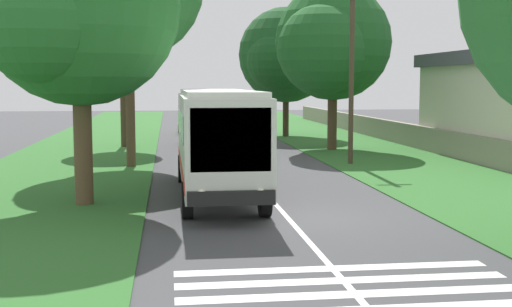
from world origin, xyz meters
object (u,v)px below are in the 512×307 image
roadside_tree_right_2 (329,46)px  trailing_car_1 (189,125)px  roadside_tree_left_2 (74,11)px  coach_bus (217,136)px  utility_pole (352,71)px  roadside_tree_left_0 (121,16)px  trailing_car_0 (197,134)px  roadside_tree_right_0 (284,57)px

roadside_tree_right_2 → trailing_car_1: bearing=28.6°
roadside_tree_left_2 → coach_bus: bearing=-75.1°
trailing_car_1 → utility_pole: bearing=-161.4°
coach_bus → utility_pole: (8.59, -7.18, 2.40)m
utility_pole → roadside_tree_left_0: bearing=47.8°
utility_pole → trailing_car_1: bearing=18.6°
roadside_tree_left_2 → utility_pole: size_ratio=1.10×
roadside_tree_right_2 → roadside_tree_left_2: bearing=143.9°
coach_bus → roadside_tree_right_2: bearing=-26.2°
trailing_car_0 → roadside_tree_right_2: (-4.63, -7.60, 5.48)m
trailing_car_0 → roadside_tree_right_0: bearing=-49.8°
roadside_tree_left_0 → roadside_tree_right_2: roadside_tree_left_0 is taller
coach_bus → trailing_car_0: (20.36, -0.15, -1.48)m
roadside_tree_left_0 → roadside_tree_right_0: (6.80, -11.28, -2.24)m
roadside_tree_left_0 → roadside_tree_left_2: size_ratio=1.12×
coach_bus → trailing_car_0: coach_bus is taller
roadside_tree_left_0 → utility_pole: roadside_tree_left_0 is taller
roadside_tree_left_2 → roadside_tree_right_0: bearing=-22.7°
roadside_tree_right_2 → utility_pole: 7.34m
coach_bus → trailing_car_0: bearing=-0.4°
trailing_car_0 → roadside_tree_right_2: roadside_tree_right_2 is taller
trailing_car_0 → roadside_tree_left_2: (-21.57, 4.75, 5.61)m
trailing_car_1 → roadside_tree_left_2: roadside_tree_left_2 is taller
trailing_car_1 → utility_pole: utility_pole is taller
roadside_tree_left_0 → trailing_car_1: bearing=-22.3°
utility_pole → roadside_tree_left_2: bearing=129.8°
roadside_tree_right_0 → roadside_tree_right_2: roadside_tree_right_2 is taller
coach_bus → trailing_car_1: 30.03m
roadside_tree_right_0 → utility_pole: 17.42m
trailing_car_0 → roadside_tree_right_2: 10.45m
coach_bus → roadside_tree_left_0: size_ratio=1.04×
roadside_tree_left_2 → roadside_tree_right_2: (16.95, -12.34, -0.13)m
coach_bus → trailing_car_1: size_ratio=2.60×
coach_bus → utility_pole: size_ratio=1.28×
roadside_tree_left_0 → roadside_tree_right_0: 13.36m
coach_bus → roadside_tree_right_0: (25.96, -6.79, 3.70)m
roadside_tree_left_2 → roadside_tree_right_0: roadside_tree_left_2 is taller
trailing_car_0 → utility_pole: size_ratio=0.49×
trailing_car_0 → roadside_tree_left_0: bearing=104.4°
utility_pole → roadside_tree_right_2: bearing=-4.6°
roadside_tree_left_0 → roadside_tree_left_2: roadside_tree_left_0 is taller
roadside_tree_left_2 → roadside_tree_right_2: 20.97m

